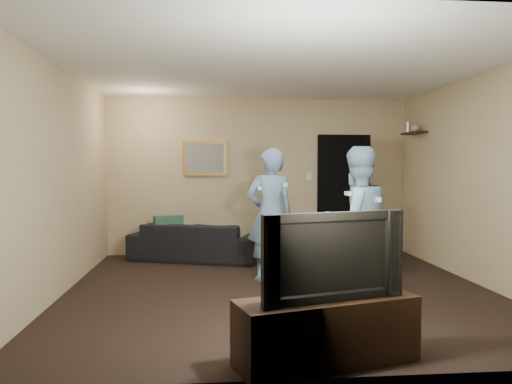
{
  "coord_description": "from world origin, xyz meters",
  "views": [
    {
      "loc": [
        -0.81,
        -5.83,
        1.47
      ],
      "look_at": [
        -0.25,
        0.3,
        1.15
      ],
      "focal_mm": 35.0,
      "sensor_mm": 36.0,
      "label": 1
    }
  ],
  "objects": [
    {
      "name": "ground",
      "position": [
        0.0,
        0.0,
        0.0
      ],
      "size": [
        5.0,
        5.0,
        0.0
      ],
      "primitive_type": "plane",
      "color": "black",
      "rests_on": "ground"
    },
    {
      "name": "ceiling",
      "position": [
        0.0,
        0.0,
        2.6
      ],
      "size": [
        5.0,
        5.0,
        0.04
      ],
      "primitive_type": "cube",
      "color": "silver",
      "rests_on": "wall_back"
    },
    {
      "name": "wall_back",
      "position": [
        0.0,
        2.5,
        1.3
      ],
      "size": [
        5.0,
        0.04,
        2.6
      ],
      "primitive_type": "cube",
      "color": "tan",
      "rests_on": "ground"
    },
    {
      "name": "wall_front",
      "position": [
        0.0,
        -2.5,
        1.3
      ],
      "size": [
        5.0,
        0.04,
        2.6
      ],
      "primitive_type": "cube",
      "color": "tan",
      "rests_on": "ground"
    },
    {
      "name": "wall_left",
      "position": [
        -2.5,
        0.0,
        1.3
      ],
      "size": [
        0.04,
        5.0,
        2.6
      ],
      "primitive_type": "cube",
      "color": "tan",
      "rests_on": "ground"
    },
    {
      "name": "wall_right",
      "position": [
        2.5,
        0.0,
        1.3
      ],
      "size": [
        0.04,
        5.0,
        2.6
      ],
      "primitive_type": "cube",
      "color": "tan",
      "rests_on": "ground"
    },
    {
      "name": "sofa",
      "position": [
        -1.04,
        1.96,
        0.29
      ],
      "size": [
        2.15,
        1.37,
        0.59
      ],
      "primitive_type": "imported",
      "rotation": [
        0.0,
        0.0,
        2.83
      ],
      "color": "black",
      "rests_on": "ground"
    },
    {
      "name": "throw_pillow",
      "position": [
        -1.46,
        1.96,
        0.48
      ],
      "size": [
        0.47,
        0.29,
        0.45
      ],
      "primitive_type": "cube",
      "rotation": [
        0.0,
        0.0,
        0.36
      ],
      "color": "#184937",
      "rests_on": "sofa"
    },
    {
      "name": "painting_frame",
      "position": [
        -0.9,
        2.48,
        1.6
      ],
      "size": [
        0.72,
        0.05,
        0.57
      ],
      "primitive_type": "cube",
      "color": "olive",
      "rests_on": "wall_back"
    },
    {
      "name": "painting_canvas",
      "position": [
        -0.9,
        2.45,
        1.6
      ],
      "size": [
        0.62,
        0.01,
        0.47
      ],
      "primitive_type": "cube",
      "color": "slate",
      "rests_on": "painting_frame"
    },
    {
      "name": "doorway",
      "position": [
        1.45,
        2.47,
        1.0
      ],
      "size": [
        0.9,
        0.06,
        2.0
      ],
      "primitive_type": "cube",
      "color": "black",
      "rests_on": "ground"
    },
    {
      "name": "light_switch",
      "position": [
        0.85,
        2.48,
        1.3
      ],
      "size": [
        0.08,
        0.02,
        0.12
      ],
      "primitive_type": "cube",
      "color": "silver",
      "rests_on": "wall_back"
    },
    {
      "name": "wall_shelf",
      "position": [
        2.39,
        1.8,
        1.99
      ],
      "size": [
        0.2,
        0.6,
        0.03
      ],
      "primitive_type": "cube",
      "color": "black",
      "rests_on": "wall_right"
    },
    {
      "name": "shelf_vase",
      "position": [
        2.39,
        1.76,
        2.08
      ],
      "size": [
        0.16,
        0.16,
        0.15
      ],
      "primitive_type": "imported",
      "rotation": [
        0.0,
        0.0,
        -0.14
      ],
      "color": "#A7A7AC",
      "rests_on": "wall_shelf"
    },
    {
      "name": "shelf_figurine",
      "position": [
        2.39,
        2.04,
        2.09
      ],
      "size": [
        0.06,
        0.06,
        0.18
      ],
      "primitive_type": "cylinder",
      "color": "white",
      "rests_on": "wall_shelf"
    },
    {
      "name": "tv_console",
      "position": [
        0.05,
        -2.25,
        0.25
      ],
      "size": [
        1.44,
        0.8,
        0.49
      ],
      "primitive_type": "cube",
      "rotation": [
        0.0,
        0.0,
        0.28
      ],
      "color": "black",
      "rests_on": "ground"
    },
    {
      "name": "television",
      "position": [
        0.05,
        -2.25,
        0.82
      ],
      "size": [
        1.12,
        0.45,
        0.65
      ],
      "primitive_type": "imported",
      "rotation": [
        0.0,
        0.0,
        0.28
      ],
      "color": "black",
      "rests_on": "tv_console"
    },
    {
      "name": "wii_player_left",
      "position": [
        -0.05,
        0.49,
        0.85
      ],
      "size": [
        0.68,
        0.54,
        1.69
      ],
      "color": "#668CB2",
      "rests_on": "ground"
    },
    {
      "name": "wii_player_right",
      "position": [
        0.79,
        -0.51,
        0.84
      ],
      "size": [
        0.94,
        0.81,
        1.69
      ],
      "color": "#96BEDA",
      "rests_on": "ground"
    }
  ]
}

